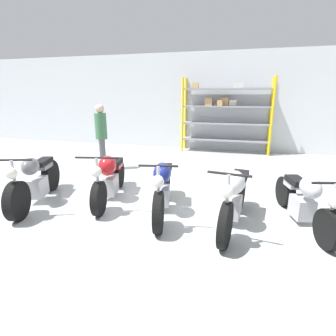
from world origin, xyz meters
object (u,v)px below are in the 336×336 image
(motorcycle_red, at_px, (110,177))
(motorcycle_silver, at_px, (306,201))
(shelving_rack, at_px, (225,112))
(motorcycle_blue, at_px, (163,186))
(person_browsing, at_px, (101,131))
(motorcycle_grey, at_px, (35,181))
(motorcycle_white, at_px, (235,197))

(motorcycle_red, bearing_deg, motorcycle_silver, 75.38)
(shelving_rack, distance_m, motorcycle_blue, 5.78)
(shelving_rack, height_order, motorcycle_silver, shelving_rack)
(shelving_rack, xyz_separation_m, motorcycle_silver, (1.66, -5.50, -1.04))
(person_browsing, bearing_deg, motorcycle_grey, 72.79)
(shelving_rack, bearing_deg, motorcycle_silver, -73.23)
(shelving_rack, xyz_separation_m, person_browsing, (-3.16, -3.35, -0.37))
(motorcycle_grey, distance_m, motorcycle_white, 3.77)
(motorcycle_blue, bearing_deg, motorcycle_grey, -95.53)
(motorcycle_silver, bearing_deg, person_browsing, -127.89)
(motorcycle_red, bearing_deg, motorcycle_blue, 63.17)
(motorcycle_grey, bearing_deg, motorcycle_silver, 76.88)
(motorcycle_grey, xyz_separation_m, motorcycle_blue, (2.52, 0.23, 0.04))
(person_browsing, bearing_deg, shelving_rack, -148.94)
(motorcycle_silver, bearing_deg, motorcycle_red, -106.56)
(motorcycle_white, bearing_deg, motorcycle_grey, -81.32)
(motorcycle_white, height_order, motorcycle_silver, motorcycle_white)
(person_browsing, bearing_deg, motorcycle_blue, 121.11)
(shelving_rack, xyz_separation_m, motorcycle_grey, (-3.23, -5.89, -1.00))
(motorcycle_blue, relative_size, person_browsing, 1.16)
(motorcycle_white, xyz_separation_m, person_browsing, (-3.70, 2.50, 0.59))
(motorcycle_grey, xyz_separation_m, motorcycle_silver, (4.89, 0.38, -0.04))
(motorcycle_red, distance_m, person_browsing, 2.41)
(motorcycle_grey, height_order, motorcycle_white, motorcycle_white)
(person_browsing, bearing_deg, motorcycle_white, 130.30)
(motorcycle_blue, xyz_separation_m, motorcycle_silver, (2.37, 0.15, -0.08))
(motorcycle_blue, relative_size, motorcycle_white, 1.04)
(shelving_rack, xyz_separation_m, motorcycle_white, (0.54, -5.85, -0.95))
(motorcycle_red, distance_m, motorcycle_silver, 3.58)
(shelving_rack, bearing_deg, motorcycle_blue, -97.13)
(motorcycle_blue, distance_m, motorcycle_silver, 2.37)
(motorcycle_blue, distance_m, motorcycle_white, 1.26)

